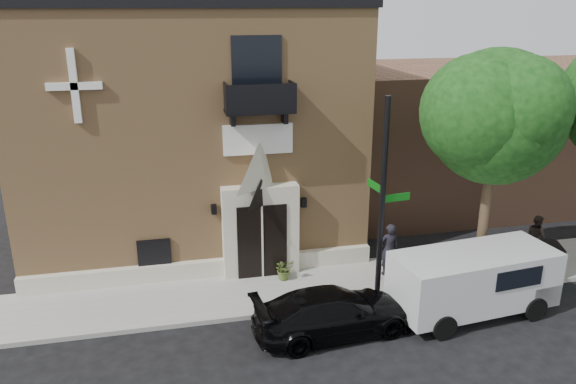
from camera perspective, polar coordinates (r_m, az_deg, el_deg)
The scene contains 13 objects.
ground at distance 17.84m, azimuth 2.09°, elevation -12.17°, with size 120.00×120.00×0.00m, color black.
sidewalk at distance 19.30m, azimuth 3.87°, elevation -9.41°, with size 42.00×3.00×0.15m, color gray.
church at distance 23.22m, azimuth -10.02°, elevation 7.17°, with size 12.20×11.01×9.30m.
neighbour_building at distance 29.27m, azimuth 20.91°, elevation 5.70°, with size 18.00×8.00×6.40m, color brown.
street_tree_left at distance 18.44m, azimuth 20.62°, elevation 7.24°, with size 4.97×4.38×7.77m.
black_sedan at distance 16.57m, azimuth 4.63°, elevation -12.09°, with size 1.91×4.70×1.36m, color black.
cargo_van at distance 18.28m, azimuth 18.79°, elevation -8.37°, with size 5.21×2.56×2.05m.
street_sign at distance 17.27m, azimuth 9.58°, elevation -0.98°, with size 1.08×1.03×6.49m.
fire_hydrant at distance 19.68m, azimuth 17.60°, elevation -8.26°, with size 0.43×0.35×0.76m.
dumpster at distance 21.38m, azimuth 23.70°, elevation -6.24°, with size 1.92×1.47×1.11m.
planter at distance 19.33m, azimuth -0.39°, elevation -7.82°, with size 0.67×0.58×0.75m, color #4C6029.
pedestrian_near at distance 19.74m, azimuth 10.22°, elevation -5.75°, with size 0.68×0.45×1.87m, color black.
pedestrian_far at distance 22.81m, azimuth 23.89°, elevation -4.09°, with size 0.77×0.60×1.59m, color #322722.
Camera 1 is at (-3.95, -14.81, 9.13)m, focal length 35.00 mm.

